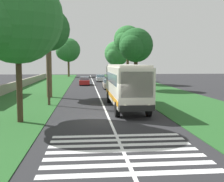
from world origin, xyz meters
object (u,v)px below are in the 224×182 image
object	(u,v)px
roadside_tree_right_1	(135,46)
roadside_tree_right_0	(127,41)
utility_pole	(48,62)
roadside_tree_left_0	(68,51)
roadside_tree_right_2	(116,54)
trailing_car_1	(84,81)
trailing_car_2	(100,78)
trailing_car_0	(109,84)
coach_bus	(126,83)
roadside_tree_left_1	(16,21)
roadside_tree_left_2	(47,31)

from	to	relation	value
roadside_tree_right_1	roadside_tree_right_0	bearing A→B (deg)	-2.81
roadside_tree_right_0	utility_pole	world-z (taller)	roadside_tree_right_0
roadside_tree_left_0	roadside_tree_right_2	distance (m)	23.25
trailing_car_1	roadside_tree_right_2	distance (m)	13.57
roadside_tree_right_1	roadside_tree_right_2	xyz separation A→B (m)	(20.63, 0.38, -0.48)
trailing_car_2	utility_pole	xyz separation A→B (m)	(-33.57, 6.53, 3.27)
trailing_car_0	roadside_tree_left_0	bearing A→B (deg)	12.21
coach_bus	trailing_car_1	xyz separation A→B (m)	(26.55, 3.53, -1.48)
trailing_car_0	trailing_car_2	bearing A→B (deg)	1.33
roadside_tree_left_1	roadside_tree_right_1	distance (m)	24.41
roadside_tree_right_0	roadside_tree_right_1	xyz separation A→B (m)	(-11.67, 0.57, -1.66)
roadside_tree_left_0	roadside_tree_left_1	xyz separation A→B (m)	(-62.38, -0.31, -0.66)
roadside_tree_left_0	roadside_tree_right_1	xyz separation A→B (m)	(-40.84, -11.79, -0.99)
trailing_car_0	trailing_car_2	size ratio (longest dim) A/B	1.00
roadside_tree_left_2	roadside_tree_right_2	bearing A→B (deg)	-20.65
roadside_tree_right_1	roadside_tree_left_2	bearing A→B (deg)	125.99
trailing_car_2	roadside_tree_left_2	xyz separation A→B (m)	(-27.50, 7.37, 6.71)
trailing_car_1	coach_bus	bearing A→B (deg)	-172.42
roadside_tree_right_0	roadside_tree_right_1	size ratio (longest dim) A/B	1.20
roadside_tree_right_1	utility_pole	distance (m)	17.78
roadside_tree_left_2	roadside_tree_right_0	world-z (taller)	roadside_tree_right_0
trailing_car_1	trailing_car_2	distance (m)	9.87
roadside_tree_right_2	utility_pole	xyz separation A→B (m)	(-34.87, 10.02, -1.82)
coach_bus	trailing_car_1	distance (m)	26.83
roadside_tree_left_2	coach_bus	bearing A→B (deg)	-137.75
trailing_car_0	roadside_tree_left_0	xyz separation A→B (m)	(38.44, 8.32, 6.55)
roadside_tree_left_2	roadside_tree_right_1	distance (m)	13.93
trailing_car_0	roadside_tree_right_1	world-z (taller)	roadside_tree_right_1
coach_bus	trailing_car_2	size ratio (longest dim) A/B	2.60
coach_bus	trailing_car_1	bearing A→B (deg)	7.58
trailing_car_2	roadside_tree_right_1	world-z (taller)	roadside_tree_right_1
trailing_car_2	roadside_tree_right_1	size ratio (longest dim) A/B	0.49
roadside_tree_left_0	roadside_tree_right_1	world-z (taller)	roadside_tree_left_0
coach_bus	trailing_car_1	size ratio (longest dim) A/B	2.60
roadside_tree_left_2	roadside_tree_right_0	size ratio (longest dim) A/B	0.94
roadside_tree_right_0	roadside_tree_left_0	bearing A→B (deg)	22.97
coach_bus	roadside_tree_right_0	world-z (taller)	roadside_tree_right_0
roadside_tree_left_2	utility_pole	size ratio (longest dim) A/B	1.32
trailing_car_0	roadside_tree_right_2	world-z (taller)	roadside_tree_right_2
roadside_tree_left_1	roadside_tree_right_0	world-z (taller)	roadside_tree_right_0
trailing_car_0	roadside_tree_right_0	size ratio (longest dim) A/B	0.41
roadside_tree_right_0	roadside_tree_right_2	bearing A→B (deg)	6.08
roadside_tree_left_0	utility_pole	world-z (taller)	roadside_tree_left_0
roadside_tree_left_2	trailing_car_2	bearing A→B (deg)	-15.00
coach_bus	utility_pole	world-z (taller)	utility_pole
trailing_car_2	utility_pole	size ratio (longest dim) A/B	0.57
trailing_car_1	roadside_tree_left_2	world-z (taller)	roadside_tree_left_2
roadside_tree_right_1	roadside_tree_right_2	size ratio (longest dim) A/B	1.04
roadside_tree_left_2	roadside_tree_left_1	bearing A→B (deg)	178.94
trailing_car_0	roadside_tree_left_1	size ratio (longest dim) A/B	0.45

